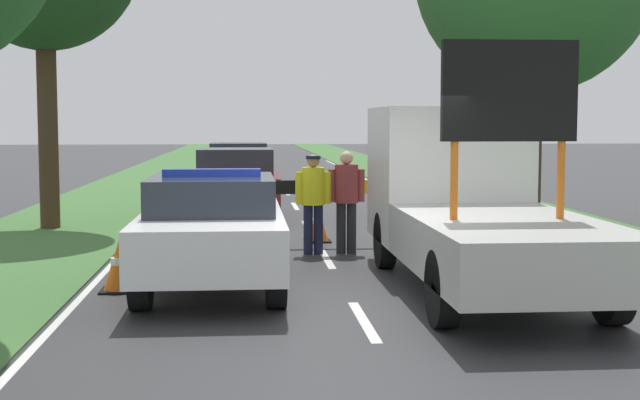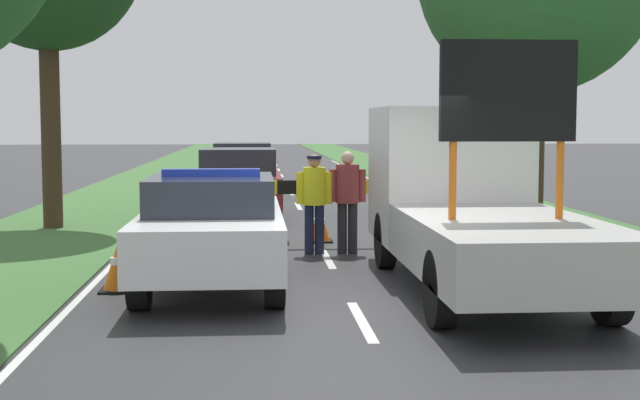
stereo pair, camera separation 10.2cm
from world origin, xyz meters
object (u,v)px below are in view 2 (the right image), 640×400
Objects in this scene: traffic_cone_near_truck at (275,226)px; queued_car_wagon_maroon at (238,182)px; traffic_cone_centre_front at (319,224)px; traffic_cone_lane_edge at (187,221)px; queued_car_suv_grey at (243,168)px; road_barrier at (326,192)px; police_officer at (314,195)px; pedestrian_civilian at (347,194)px; traffic_cone_near_police at (120,265)px; work_truck at (467,198)px; traffic_cone_behind_barrier at (224,231)px; police_car at (212,228)px.

traffic_cone_near_truck is 4.41m from queued_car_wagon_maroon.
traffic_cone_centre_front is 2.57m from traffic_cone_lane_edge.
road_barrier is at bearing 98.20° from queued_car_suv_grey.
police_officer reaches higher than traffic_cone_lane_edge.
queued_car_suv_grey reaches higher than road_barrier.
pedestrian_civilian is 2.45× the size of traffic_cone_near_police.
queued_car_wagon_maroon is at bearing -67.44° from work_truck.
work_truck reaches higher than traffic_cone_behind_barrier.
traffic_cone_centre_front is 1.00× the size of traffic_cone_lane_edge.
traffic_cone_near_truck is at bearing -56.95° from work_truck.
queued_car_suv_grey is at bearing 93.80° from road_barrier.
work_truck is at bearing 4.04° from traffic_cone_near_police.
work_truck is (3.47, 0.13, 0.36)m from police_car.
work_truck is 9.00× the size of traffic_cone_near_police.
police_car is 1.06× the size of queued_car_suv_grey.
traffic_cone_near_police is 8.87m from queued_car_wagon_maroon.
traffic_cone_near_police is (-3.32, -3.12, -0.66)m from pedestrian_civilian.
police_car is 2.83× the size of police_officer.
work_truck reaches higher than road_barrier.
road_barrier is at bearing 12.38° from traffic_cone_behind_barrier.
traffic_cone_lane_edge is 0.16× the size of queued_car_wagon_maroon.
traffic_cone_near_truck is (2.14, 4.42, -0.02)m from traffic_cone_near_police.
police_car reaches higher than traffic_cone_lane_edge.
police_officer is (-0.28, -0.98, 0.03)m from road_barrier.
police_car is at bearing 3.53° from work_truck.
pedestrian_civilian is (0.56, 0.04, 0.02)m from police_officer.
police_car is 3.50m from traffic_cone_behind_barrier.
work_truck is at bearing -58.37° from traffic_cone_near_truck.
road_barrier is at bearing -25.86° from traffic_cone_lane_edge.
traffic_cone_behind_barrier is at bearing 85.10° from police_car.
traffic_cone_near_police reaches higher than traffic_cone_near_truck.
pedestrian_civilian is 3.64m from traffic_cone_lane_edge.
traffic_cone_near_police is (-1.20, -0.20, -0.45)m from police_car.
traffic_cone_behind_barrier is 11.51m from queued_car_suv_grey.
traffic_cone_behind_barrier reaches higher than traffic_cone_near_truck.
traffic_cone_centre_front is (-0.37, 1.49, -0.67)m from pedestrian_civilian.
traffic_cone_near_police is at bearing 84.59° from queued_car_suv_grey.
road_barrier is at bearing -90.35° from police_officer.
traffic_cone_near_police is (-2.76, -3.08, -0.64)m from police_officer.
pedestrian_civilian is at bearing -160.51° from police_officer.
queued_car_wagon_maroon is 6.42m from queued_car_suv_grey.
police_car is 14.97m from queued_car_suv_grey.
traffic_cone_behind_barrier is (0.05, 3.46, -0.46)m from police_car.
traffic_cone_centre_front is (1.75, 4.40, -0.46)m from police_car.
pedestrian_civilian is 0.39× the size of queued_car_suv_grey.
traffic_cone_centre_front is at bearing 64.17° from police_car.
work_truck reaches higher than police_car.
traffic_cone_centre_front is (0.19, 1.53, -0.66)m from police_officer.
pedestrian_civilian is at bearing -14.77° from traffic_cone_behind_barrier.
queued_car_suv_grey is (0.96, 9.87, 0.51)m from traffic_cone_lane_edge.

